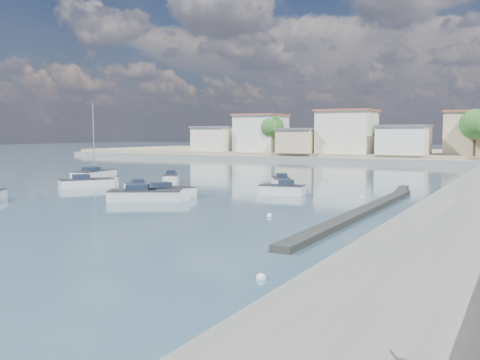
# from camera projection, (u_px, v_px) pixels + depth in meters

# --- Properties ---
(ground) EXTENTS (400.00, 400.00, 0.00)m
(ground) POSITION_uv_depth(u_px,v_px,m) (374.00, 177.00, 64.15)
(ground) COLOR #304A60
(ground) RESTS_ON ground
(breakwater) EXTENTS (2.00, 31.02, 0.35)m
(breakwater) POSITION_uv_depth(u_px,v_px,m) (372.00, 207.00, 36.95)
(breakwater) COLOR black
(breakwater) RESTS_ON ground
(far_shore_land) EXTENTS (160.00, 40.00, 1.40)m
(far_shore_land) POSITION_uv_depth(u_px,v_px,m) (440.00, 155.00, 109.57)
(far_shore_land) COLOR gray
(far_shore_land) RESTS_ON ground
(far_shore_quay) EXTENTS (160.00, 2.50, 0.80)m
(far_shore_quay) POSITION_uv_depth(u_px,v_px,m) (421.00, 162.00, 91.23)
(far_shore_quay) COLOR slate
(far_shore_quay) RESTS_ON ground
(shore_trees) EXTENTS (74.56, 38.32, 7.92)m
(shore_trees) POSITION_uv_depth(u_px,v_px,m) (474.00, 127.00, 84.22)
(shore_trees) COLOR #38281E
(shore_trees) RESTS_ON ground
(motorboat_b) EXTENTS (3.70, 5.00, 1.48)m
(motorboat_b) POSITION_uv_depth(u_px,v_px,m) (169.00, 193.00, 43.62)
(motorboat_b) COLOR silver
(motorboat_b) RESTS_ON ground
(motorboat_c) EXTENTS (4.36, 4.13, 1.48)m
(motorboat_c) POSITION_uv_depth(u_px,v_px,m) (136.00, 189.00, 46.72)
(motorboat_c) COLOR silver
(motorboat_c) RESTS_ON ground
(motorboat_d) EXTENTS (4.40, 2.13, 1.48)m
(motorboat_d) POSITION_uv_depth(u_px,v_px,m) (279.00, 190.00, 45.69)
(motorboat_d) COLOR silver
(motorboat_d) RESTS_ON ground
(motorboat_e) EXTENTS (4.47, 5.28, 1.48)m
(motorboat_e) POSITION_uv_depth(u_px,v_px,m) (89.00, 183.00, 51.92)
(motorboat_e) COLOR silver
(motorboat_e) RESTS_ON ground
(motorboat_f) EXTENTS (3.48, 4.42, 1.48)m
(motorboat_f) POSITION_uv_depth(u_px,v_px,m) (281.00, 182.00, 53.54)
(motorboat_f) COLOR silver
(motorboat_f) RESTS_ON ground
(motorboat_g) EXTENTS (3.35, 4.10, 1.48)m
(motorboat_g) POSITION_uv_depth(u_px,v_px,m) (171.00, 179.00, 56.93)
(motorboat_g) COLOR silver
(motorboat_g) RESTS_ON ground
(motorboat_h) EXTENTS (6.02, 4.70, 1.48)m
(motorboat_h) POSITION_uv_depth(u_px,v_px,m) (149.00, 196.00, 41.58)
(motorboat_h) COLOR silver
(motorboat_h) RESTS_ON ground
(sailboat) EXTENTS (3.25, 7.23, 9.00)m
(sailboat) POSITION_uv_depth(u_px,v_px,m) (96.00, 174.00, 63.76)
(sailboat) COLOR silver
(sailboat) RESTS_ON ground
(mooring_buoys) EXTENTS (15.31, 37.55, 0.36)m
(mooring_buoys) POSITION_uv_depth(u_px,v_px,m) (360.00, 204.00, 39.29)
(mooring_buoys) COLOR silver
(mooring_buoys) RESTS_ON ground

